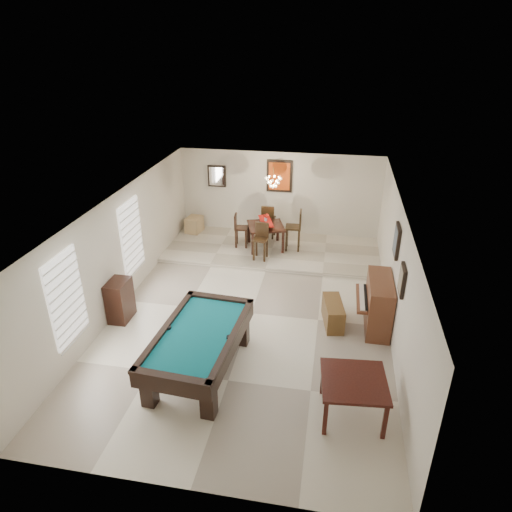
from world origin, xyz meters
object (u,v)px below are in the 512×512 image
(apothecary_chest, at_px, (120,300))
(corner_bench, at_px, (194,224))
(square_table, at_px, (352,397))
(flower_vase, at_px, (266,218))
(dining_chair_east, at_px, (293,230))
(pool_table, at_px, (200,352))
(dining_table, at_px, (266,234))
(dining_chair_north, at_px, (269,221))
(dining_chair_south, at_px, (260,242))
(dining_chair_west, at_px, (241,230))
(upright_piano, at_px, (372,303))
(piano_bench, at_px, (333,313))
(chandelier, at_px, (273,178))

(apothecary_chest, height_order, corner_bench, apothecary_chest)
(square_table, xyz_separation_m, flower_vase, (-2.39, 5.95, 0.68))
(flower_vase, distance_m, dining_chair_east, 0.85)
(pool_table, distance_m, dining_chair_east, 5.51)
(dining_table, height_order, dining_chair_north, dining_chair_north)
(dining_chair_south, bearing_deg, square_table, -60.79)
(square_table, height_order, dining_chair_west, dining_chair_west)
(flower_vase, xyz_separation_m, dining_chair_west, (-0.70, -0.03, -0.43))
(flower_vase, xyz_separation_m, corner_bench, (-2.36, 0.75, -0.68))
(upright_piano, bearing_deg, dining_chair_west, 137.23)
(pool_table, bearing_deg, square_table, -8.17)
(piano_bench, relative_size, dining_chair_west, 0.98)
(piano_bench, xyz_separation_m, flower_vase, (-2.01, 3.35, 0.77))
(dining_chair_south, relative_size, dining_chair_east, 0.86)
(square_table, distance_m, dining_table, 6.41)
(dining_chair_south, height_order, corner_bench, dining_chair_south)
(apothecary_chest, xyz_separation_m, dining_chair_north, (2.54, 4.75, 0.17))
(pool_table, distance_m, apothecary_chest, 2.60)
(apothecary_chest, height_order, dining_table, same)
(square_table, relative_size, dining_chair_north, 1.01)
(square_table, xyz_separation_m, dining_chair_north, (-2.42, 6.72, 0.27))
(piano_bench, bearing_deg, apothecary_chest, -172.17)
(apothecary_chest, xyz_separation_m, flower_vase, (2.57, 3.98, 0.57))
(square_table, height_order, apothecary_chest, apothecary_chest)
(dining_table, relative_size, dining_chair_north, 0.95)
(dining_chair_north, bearing_deg, dining_chair_west, 52.81)
(dining_table, xyz_separation_m, dining_chair_north, (-0.03, 0.77, 0.11))
(piano_bench, distance_m, corner_bench, 5.99)
(upright_piano, bearing_deg, dining_chair_south, 138.20)
(flower_vase, xyz_separation_m, dining_chair_south, (-0.02, -0.75, -0.42))
(square_table, relative_size, upright_piano, 0.78)
(pool_table, relative_size, square_table, 2.44)
(apothecary_chest, bearing_deg, chandelier, 54.58)
(dining_chair_north, xyz_separation_m, dining_chair_west, (-0.67, -0.80, -0.03))
(dining_chair_north, bearing_deg, apothecary_chest, 64.68)
(apothecary_chest, distance_m, dining_chair_east, 5.23)
(pool_table, distance_m, corner_bench, 6.41)
(square_table, bearing_deg, chandelier, 110.42)
(flower_vase, xyz_separation_m, dining_chair_north, (-0.03, 0.77, -0.40))
(piano_bench, bearing_deg, dining_table, 121.02)
(dining_chair_north, xyz_separation_m, chandelier, (0.24, -0.85, 1.57))
(chandelier, bearing_deg, dining_table, 159.24)
(flower_vase, height_order, chandelier, chandelier)
(pool_table, distance_m, chandelier, 5.59)
(upright_piano, relative_size, chandelier, 2.23)
(flower_vase, bearing_deg, square_table, -68.12)
(flower_vase, bearing_deg, pool_table, -93.91)
(pool_table, bearing_deg, corner_bench, 112.19)
(dining_table, bearing_deg, pool_table, -93.91)
(piano_bench, xyz_separation_m, dining_chair_north, (-2.05, 4.12, 0.37))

